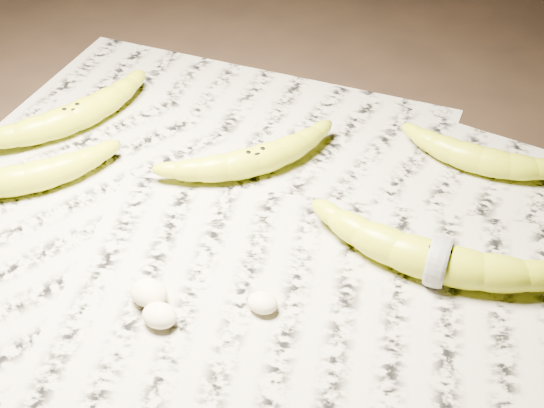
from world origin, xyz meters
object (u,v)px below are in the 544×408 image
at_px(banana_upper_a, 482,158).
at_px(banana_taped, 439,260).
at_px(banana_center, 255,158).
at_px(banana_left_b, 25,176).
at_px(banana_left_a, 72,115).

bearing_deg(banana_upper_a, banana_taped, -89.96).
bearing_deg(banana_center, banana_taped, -66.65).
distance_m(banana_left_b, banana_taped, 0.46).
height_order(banana_center, banana_upper_a, banana_center).
height_order(banana_left_b, banana_taped, banana_taped).
relative_size(banana_left_a, banana_taped, 0.86).
height_order(banana_taped, banana_upper_a, banana_taped).
relative_size(banana_left_b, banana_upper_a, 1.06).
bearing_deg(banana_left_a, banana_center, -60.65).
bearing_deg(banana_upper_a, banana_left_a, -164.94).
xyz_separation_m(banana_center, banana_taped, (0.24, -0.07, 0.00)).
height_order(banana_left_a, banana_upper_a, banana_left_a).
xyz_separation_m(banana_left_b, banana_taped, (0.45, 0.08, 0.00)).
height_order(banana_left_a, banana_center, banana_left_a).
height_order(banana_left_b, banana_upper_a, banana_left_b).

